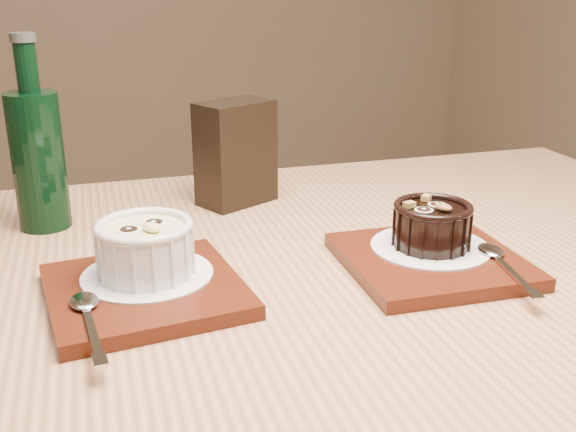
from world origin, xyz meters
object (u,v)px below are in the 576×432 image
at_px(ramekin_white, 145,246).
at_px(green_bottle, 38,155).
at_px(condiment_stand, 236,153).
at_px(ramekin_dark, 432,223).
at_px(tray_left, 145,291).
at_px(table, 292,349).
at_px(tray_right, 430,261).

bearing_deg(ramekin_white, green_bottle, 87.91).
xyz_separation_m(ramekin_white, condiment_stand, (0.16, 0.23, 0.02)).
bearing_deg(ramekin_dark, condiment_stand, 92.92).
bearing_deg(tray_left, condiment_stand, 56.12).
bearing_deg(condiment_stand, green_bottle, -178.60).
bearing_deg(table, condiment_stand, 86.78).
xyz_separation_m(table, tray_right, (0.14, -0.04, 0.10)).
xyz_separation_m(tray_left, condiment_stand, (0.17, 0.25, 0.06)).
xyz_separation_m(table, ramekin_dark, (0.15, -0.02, 0.13)).
xyz_separation_m(tray_right, green_bottle, (-0.38, 0.28, 0.08)).
bearing_deg(green_bottle, ramekin_dark, -33.87).
bearing_deg(table, ramekin_white, 173.09).
xyz_separation_m(tray_left, ramekin_dark, (0.31, -0.02, 0.04)).
bearing_deg(tray_left, ramekin_white, 72.14).
bearing_deg(tray_right, green_bottle, 143.71).
xyz_separation_m(ramekin_dark, condiment_stand, (-0.14, 0.27, 0.03)).
relative_size(condiment_stand, green_bottle, 0.60).
relative_size(table, tray_left, 6.98).
bearing_deg(tray_right, table, 165.82).
height_order(tray_left, ramekin_white, ramekin_white).
bearing_deg(ramekin_dark, ramekin_white, 148.28).
relative_size(ramekin_white, green_bottle, 0.41).
bearing_deg(condiment_stand, ramekin_white, -124.99).
xyz_separation_m(tray_right, condiment_stand, (-0.13, 0.29, 0.06)).
xyz_separation_m(table, condiment_stand, (0.01, 0.25, 0.16)).
xyz_separation_m(table, tray_left, (-0.15, -0.00, 0.10)).
bearing_deg(condiment_stand, table, -93.22).
bearing_deg(ramekin_white, tray_left, -131.37).
xyz_separation_m(ramekin_white, green_bottle, (-0.09, 0.23, 0.04)).
xyz_separation_m(ramekin_dark, green_bottle, (-0.39, 0.26, 0.05)).
distance_m(ramekin_white, condiment_stand, 0.28).
relative_size(tray_left, ramekin_white, 1.87).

